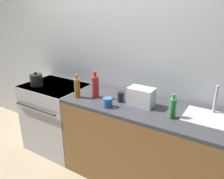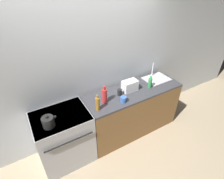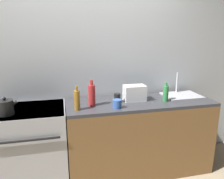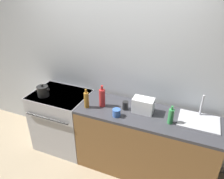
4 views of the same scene
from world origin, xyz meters
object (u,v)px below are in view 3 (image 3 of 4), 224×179
at_px(kettle, 5,107).
at_px(bottle_amber, 77,100).
at_px(cup_blue, 117,104).
at_px(bottle_green, 166,93).
at_px(cup_black, 117,98).
at_px(toaster, 135,93).
at_px(stove, 31,147).
at_px(bottle_red, 92,95).

relative_size(kettle, bottle_amber, 0.75).
height_order(bottle_amber, cup_blue, bottle_amber).
bearing_deg(bottle_green, cup_black, 172.39).
distance_m(toaster, bottle_green, 0.37).
bearing_deg(bottle_green, kettle, -178.49).
xyz_separation_m(cup_blue, cup_black, (0.05, 0.18, 0.01)).
bearing_deg(cup_black, toaster, 6.87).
bearing_deg(stove, bottle_amber, -15.75).
distance_m(stove, bottle_red, 0.90).
bearing_deg(toaster, cup_black, -173.13).
bearing_deg(kettle, stove, 35.35).
xyz_separation_m(kettle, cup_blue, (1.12, -0.06, -0.03)).
bearing_deg(bottle_green, cup_blue, -170.23).
bearing_deg(cup_black, bottle_red, -172.06).
bearing_deg(cup_blue, kettle, 176.90).
xyz_separation_m(kettle, bottle_green, (1.74, 0.05, 0.02)).
xyz_separation_m(stove, bottle_red, (0.70, -0.04, 0.57)).
height_order(cup_blue, cup_black, cup_black).
bearing_deg(bottle_amber, stove, 164.25).
xyz_separation_m(kettle, toaster, (1.39, 0.15, 0.02)).
height_order(bottle_red, bottle_amber, bottle_red).
bearing_deg(bottle_amber, toaster, 14.16).
bearing_deg(kettle, cup_black, 5.96).
xyz_separation_m(stove, kettle, (-0.17, -0.12, 0.52)).
relative_size(bottle_red, cup_blue, 2.99).
distance_m(bottle_green, cup_blue, 0.63).
distance_m(cup_blue, cup_black, 0.19).
bearing_deg(toaster, bottle_amber, -165.84).
bearing_deg(bottle_red, stove, 176.49).
height_order(stove, bottle_amber, bottle_amber).
bearing_deg(kettle, bottle_green, 1.51).
xyz_separation_m(bottle_green, cup_blue, (-0.62, -0.11, -0.05)).
relative_size(toaster, bottle_amber, 0.98).
xyz_separation_m(kettle, bottle_amber, (0.70, -0.03, 0.03)).
bearing_deg(toaster, cup_blue, -141.93).
distance_m(bottle_red, cup_black, 0.31).
relative_size(stove, cup_black, 8.51).
bearing_deg(bottle_green, stove, 177.19).
xyz_separation_m(stove, cup_blue, (0.95, -0.18, 0.50)).
distance_m(bottle_red, bottle_green, 0.87).
bearing_deg(bottle_red, kettle, -174.73).
bearing_deg(stove, cup_black, -0.04).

